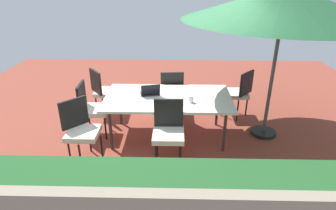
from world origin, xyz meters
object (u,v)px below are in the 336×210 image
(chair_north, at_px, (168,129))
(chair_southeast, at_px, (104,90))
(patio_umbrella, at_px, (284,3))
(chair_east, at_px, (92,107))
(laptop, at_px, (150,92))
(dining_table, at_px, (168,99))
(chair_northeast, at_px, (81,128))
(cup, at_px, (191,99))
(chair_south, at_px, (172,91))
(chair_southwest, at_px, (239,91))

(chair_north, distance_m, chair_southeast, 2.05)
(patio_umbrella, xyz_separation_m, chair_east, (3.07, 0.10, -1.70))
(chair_north, relative_size, laptop, 2.68)
(chair_north, height_order, laptop, same)
(patio_umbrella, bearing_deg, dining_table, 3.97)
(chair_northeast, xyz_separation_m, cup, (-1.67, -0.51, 0.27))
(chair_north, height_order, chair_east, same)
(chair_south, distance_m, chair_northeast, 2.05)
(chair_southeast, height_order, cup, chair_southeast)
(patio_umbrella, height_order, chair_southwest, patio_umbrella)
(chair_north, bearing_deg, chair_southeast, 129.82)
(chair_southwest, bearing_deg, dining_table, -17.87)
(chair_southeast, distance_m, laptop, 1.28)
(dining_table, xyz_separation_m, chair_south, (-0.05, -0.81, -0.17))
(chair_south, xyz_separation_m, chair_southwest, (-1.32, -0.00, 0.00))
(chair_east, bearing_deg, laptop, -90.24)
(patio_umbrella, relative_size, laptop, 8.48)
(chair_south, bearing_deg, cup, 103.21)
(patio_umbrella, distance_m, laptop, 2.50)
(dining_table, height_order, chair_southeast, chair_southeast)
(chair_northeast, xyz_separation_m, chair_southwest, (-2.67, -1.55, 0.00))
(cup, bearing_deg, laptop, -23.41)
(chair_south, distance_m, cup, 1.11)
(patio_umbrella, height_order, chair_northeast, patio_umbrella)
(chair_south, xyz_separation_m, cup, (-0.33, 1.03, 0.27))
(dining_table, height_order, chair_southwest, chair_southwest)
(patio_umbrella, xyz_separation_m, cup, (1.36, 0.34, -1.43))
(chair_north, distance_m, laptop, 0.92)
(chair_north, bearing_deg, cup, 55.06)
(chair_south, xyz_separation_m, chair_east, (1.38, 0.79, 0.00))
(dining_table, distance_m, cup, 0.45)
(chair_northeast, relative_size, laptop, 2.68)
(laptop, bearing_deg, chair_east, -9.70)
(chair_south, distance_m, chair_southwest, 1.32)
(patio_umbrella, height_order, chair_east, patio_umbrella)
(chair_north, bearing_deg, patio_umbrella, 26.06)
(chair_southwest, bearing_deg, chair_south, -48.37)
(chair_east, height_order, chair_southwest, same)
(patio_umbrella, distance_m, chair_north, 2.56)
(chair_southwest, bearing_deg, chair_north, 0.51)
(patio_umbrella, bearing_deg, laptop, 1.27)
(chair_north, xyz_separation_m, chair_southwest, (-1.35, -1.55, 0.00))
(dining_table, bearing_deg, patio_umbrella, -176.03)
(chair_northeast, distance_m, chair_north, 1.32)
(chair_east, bearing_deg, chair_southwest, -76.89)
(dining_table, relative_size, chair_southeast, 2.18)
(patio_umbrella, relative_size, chair_southeast, 3.16)
(laptop, relative_size, cup, 3.24)
(chair_south, bearing_deg, chair_southeast, -5.11)
(chair_northeast, relative_size, chair_north, 1.00)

